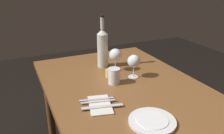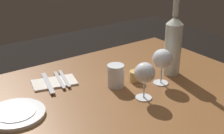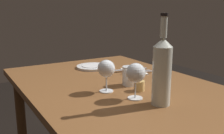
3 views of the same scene
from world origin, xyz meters
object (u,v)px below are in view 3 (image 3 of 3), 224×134
(wine_glass_left, at_px, (136,74))
(fork_inner, at_px, (136,71))
(water_tumbler, at_px, (129,77))
(fork_outer, at_px, (139,72))
(wine_glass_right, at_px, (106,69))
(folded_napkin, at_px, (134,71))
(table_knife, at_px, (131,69))
(votive_candle, at_px, (139,86))
(wine_bottle, at_px, (162,70))
(dinner_plate, at_px, (93,67))

(wine_glass_left, bearing_deg, fork_inner, -37.01)
(water_tumbler, distance_m, fork_outer, 0.24)
(wine_glass_right, bearing_deg, folded_napkin, -54.60)
(fork_outer, height_order, table_knife, same)
(votive_candle, height_order, table_knife, votive_candle)
(votive_candle, relative_size, fork_inner, 0.38)
(wine_glass_right, distance_m, fork_outer, 0.39)
(wine_glass_right, height_order, votive_candle, wine_glass_right)
(wine_glass_left, height_order, wine_bottle, wine_bottle)
(fork_inner, bearing_deg, table_knife, 0.00)
(votive_candle, xyz_separation_m, table_knife, (0.33, -0.19, -0.01))
(wine_glass_left, height_order, votive_candle, wine_glass_left)
(votive_candle, height_order, folded_napkin, votive_candle)
(wine_glass_right, bearing_deg, fork_outer, -60.82)
(water_tumbler, distance_m, dinner_plate, 0.44)
(wine_glass_right, xyz_separation_m, folded_napkin, (0.23, -0.33, -0.10))
(wine_glass_left, height_order, water_tumbler, wine_glass_left)
(wine_glass_right, relative_size, votive_candle, 2.28)
(table_knife, bearing_deg, water_tumbler, 143.15)
(wine_glass_right, xyz_separation_m, dinner_plate, (0.46, -0.17, -0.10))
(dinner_plate, bearing_deg, wine_glass_left, 169.95)
(dinner_plate, bearing_deg, folded_napkin, -145.29)
(wine_bottle, bearing_deg, fork_inner, -25.11)
(water_tumbler, relative_size, fork_outer, 0.55)
(fork_inner, bearing_deg, votive_candle, 146.02)
(wine_bottle, distance_m, dinner_plate, 0.74)
(wine_glass_left, height_order, wine_glass_right, wine_glass_left)
(wine_glass_left, height_order, fork_outer, wine_glass_left)
(wine_glass_right, relative_size, dinner_plate, 0.71)
(table_knife, bearing_deg, fork_outer, 180.00)
(wine_glass_right, bearing_deg, wine_bottle, -157.01)
(water_tumbler, xyz_separation_m, dinner_plate, (0.44, -0.02, -0.04))
(fork_inner, bearing_deg, fork_outer, 180.00)
(table_knife, bearing_deg, folded_napkin, 180.00)
(votive_candle, xyz_separation_m, folded_napkin, (0.30, -0.19, -0.02))
(fork_inner, bearing_deg, dinner_plate, 32.01)
(wine_glass_right, xyz_separation_m, fork_outer, (0.18, -0.33, -0.10))
(dinner_plate, height_order, folded_napkin, dinner_plate)
(wine_glass_right, relative_size, folded_napkin, 0.72)
(folded_napkin, xyz_separation_m, fork_outer, (-0.05, -0.00, 0.01))
(table_knife, bearing_deg, fork_inner, 180.00)
(water_tumbler, xyz_separation_m, fork_inner, (0.18, -0.18, -0.03))
(wine_glass_left, relative_size, water_tumbler, 1.63)
(wine_glass_right, distance_m, votive_candle, 0.18)
(votive_candle, bearing_deg, wine_glass_left, 133.93)
(wine_glass_left, height_order, folded_napkin, wine_glass_left)
(wine_bottle, relative_size, fork_inner, 2.07)
(wine_glass_left, relative_size, fork_outer, 0.89)
(wine_glass_left, xyz_separation_m, wine_glass_right, (0.15, 0.06, -0.00))
(wine_bottle, xyz_separation_m, votive_candle, (0.19, -0.03, -0.12))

